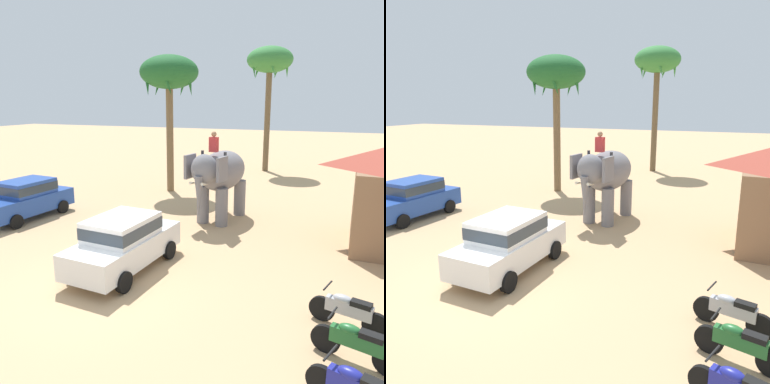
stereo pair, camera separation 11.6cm
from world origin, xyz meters
The scene contains 9 objects.
ground_plane centered at (0.00, 0.00, 0.00)m, with size 120.00×120.00×0.00m, color tan.
car_sedan_foreground centered at (-0.07, 1.21, 0.93)m, with size 2.08×4.20×1.70m.
car_parked_far_side centered at (-6.94, 4.25, 0.93)m, with size 2.14×4.23×1.70m.
elephant_with_mahout centered at (1.07, 7.11, 1.99)m, with size 2.08×3.98×3.88m.
motorcycle_second_in_row centered at (6.48, -0.87, 0.46)m, with size 1.76×0.70×0.94m.
motorcycle_mid_row centered at (6.33, 0.34, 0.46)m, with size 1.76×0.71×0.94m.
palm_tree_near_hut centered at (-3.26, 11.38, 6.40)m, with size 3.20×3.20×7.49m.
palm_tree_left_of_road centered at (0.52, 19.88, 7.60)m, with size 3.20×3.20×8.78m.
signboard_yellow centered at (7.31, 5.82, 1.69)m, with size 1.00×0.10×2.40m.
Camera 2 is at (6.05, -8.16, 5.08)m, focal length 35.83 mm.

